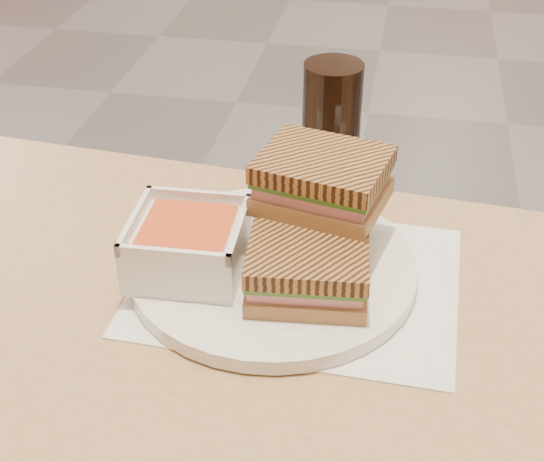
% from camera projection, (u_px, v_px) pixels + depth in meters
% --- Properties ---
extents(main_table, '(1.26, 0.80, 0.75)m').
position_uv_depth(main_table, '(120.00, 433.00, 0.77)').
color(main_table, tan).
rests_on(main_table, ground).
extents(tray_liner, '(0.33, 0.26, 0.00)m').
position_uv_depth(tray_liner, '(298.00, 280.00, 0.79)').
color(tray_liner, white).
rests_on(tray_liner, main_table).
extents(plate, '(0.30, 0.30, 0.02)m').
position_uv_depth(plate, '(273.00, 267.00, 0.79)').
color(plate, white).
rests_on(plate, tray_liner).
extents(soup_bowl, '(0.11, 0.11, 0.06)m').
position_uv_depth(soup_bowl, '(188.00, 246.00, 0.77)').
color(soup_bowl, white).
rests_on(soup_bowl, plate).
extents(panini_lower, '(0.12, 0.11, 0.05)m').
position_uv_depth(panini_lower, '(307.00, 270.00, 0.74)').
color(panini_lower, '#A27343').
rests_on(panini_lower, plate).
extents(panini_upper, '(0.14, 0.13, 0.06)m').
position_uv_depth(panini_upper, '(323.00, 180.00, 0.77)').
color(panini_upper, '#A27343').
rests_on(panini_upper, panini_lower).
extents(cola_glass, '(0.07, 0.07, 0.15)m').
position_uv_depth(cola_glass, '(331.00, 124.00, 0.92)').
color(cola_glass, black).
rests_on(cola_glass, main_table).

